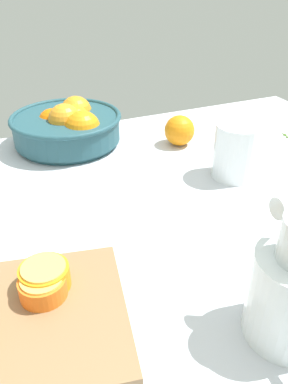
{
  "coord_description": "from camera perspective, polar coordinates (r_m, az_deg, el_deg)",
  "views": [
    {
      "loc": [
        -27.39,
        -53.27,
        42.07
      ],
      "look_at": [
        -3.04,
        2.73,
        4.69
      ],
      "focal_mm": 36.44,
      "sensor_mm": 36.0,
      "label": 1
    }
  ],
  "objects": [
    {
      "name": "juice_glass",
      "position": [
        0.87,
        13.32,
        5.49
      ],
      "size": [
        9.83,
        9.83,
        11.99
      ],
      "color": "white",
      "rests_on": "ground_plane"
    },
    {
      "name": "fruit_bowl",
      "position": [
        1.02,
        -11.04,
        9.44
      ],
      "size": [
        27.8,
        27.8,
        11.23
      ],
      "color": "#234C56",
      "rests_on": "ground_plane"
    },
    {
      "name": "ground_plane",
      "position": [
        0.74,
        3.01,
        -4.61
      ],
      "size": [
        134.76,
        100.04,
        3.0
      ],
      "primitive_type": "cube",
      "color": "silver"
    },
    {
      "name": "loose_orange_2",
      "position": [
        1.0,
        5.21,
        8.96
      ],
      "size": [
        7.69,
        7.69,
        7.69
      ],
      "primitive_type": "sphere",
      "color": "orange",
      "rests_on": "ground_plane"
    },
    {
      "name": "orange_half_1",
      "position": [
        0.58,
        -14.32,
        -11.91
      ],
      "size": [
        7.07,
        7.07,
        3.69
      ],
      "color": "orange",
      "rests_on": "cutting_board"
    },
    {
      "name": "orange_half_0",
      "position": [
        0.57,
        -14.58,
        -13.26
      ],
      "size": [
        6.59,
        6.59,
        3.14
      ],
      "color": "orange",
      "rests_on": "cutting_board"
    }
  ]
}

